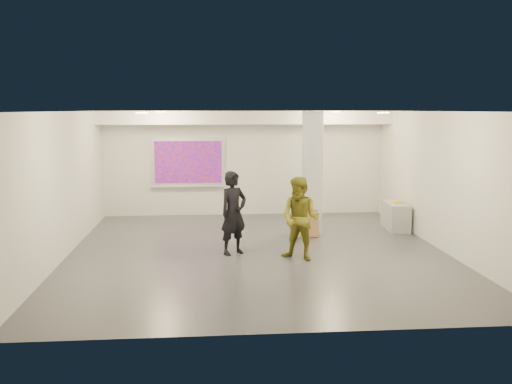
{
  "coord_description": "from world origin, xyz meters",
  "views": [
    {
      "loc": [
        -1.05,
        -11.88,
        3.04
      ],
      "look_at": [
        0.0,
        0.4,
        1.25
      ],
      "focal_mm": 40.0,
      "sensor_mm": 36.0,
      "label": 1
    }
  ],
  "objects": [
    {
      "name": "projection_screen",
      "position": [
        -1.6,
        4.45,
        1.53
      ],
      "size": [
        2.1,
        0.13,
        1.42
      ],
      "color": "silver",
      "rests_on": "wall_back"
    },
    {
      "name": "papers_stack",
      "position": [
        3.74,
        2.25,
        0.69
      ],
      "size": [
        0.3,
        0.35,
        0.02
      ],
      "primitive_type": "cube",
      "rotation": [
        0.0,
        0.0,
        -0.25
      ],
      "color": "silver",
      "rests_on": "credenza"
    },
    {
      "name": "wall_right",
      "position": [
        4.0,
        0.0,
        1.5
      ],
      "size": [
        0.01,
        9.0,
        3.0
      ],
      "primitive_type": "cube",
      "color": "silver",
      "rests_on": "floor"
    },
    {
      "name": "downlight_nw",
      "position": [
        -2.2,
        2.5,
        2.98
      ],
      "size": [
        0.22,
        0.22,
        0.02
      ],
      "primitive_type": "cylinder",
      "color": "#EAC188",
      "rests_on": "ceiling"
    },
    {
      "name": "postit_pad",
      "position": [
        3.78,
        2.12,
        0.7
      ],
      "size": [
        0.23,
        0.32,
        0.03
      ],
      "primitive_type": "cube",
      "rotation": [
        0.0,
        0.0,
        -0.0
      ],
      "color": "gold",
      "rests_on": "credenza"
    },
    {
      "name": "wall_back",
      "position": [
        0.0,
        4.5,
        1.5
      ],
      "size": [
        8.0,
        0.01,
        3.0
      ],
      "primitive_type": "cube",
      "color": "silver",
      "rests_on": "floor"
    },
    {
      "name": "cardboard_back",
      "position": [
        1.28,
        1.35,
        0.33
      ],
      "size": [
        0.62,
        0.27,
        0.65
      ],
      "primitive_type": "cube",
      "rotation": [
        -0.24,
        0.0,
        0.11
      ],
      "color": "olive",
      "rests_on": "floor"
    },
    {
      "name": "soffit_band",
      "position": [
        0.0,
        3.95,
        2.82
      ],
      "size": [
        8.0,
        1.1,
        0.36
      ],
      "primitive_type": "cube",
      "color": "white",
      "rests_on": "ceiling"
    },
    {
      "name": "column",
      "position": [
        1.5,
        1.8,
        1.5
      ],
      "size": [
        0.52,
        0.52,
        3.0
      ],
      "primitive_type": "cylinder",
      "color": "silver",
      "rests_on": "floor"
    },
    {
      "name": "downlight_ne",
      "position": [
        2.2,
        2.5,
        2.98
      ],
      "size": [
        0.22,
        0.22,
        0.02
      ],
      "primitive_type": "cylinder",
      "color": "#EAC188",
      "rests_on": "ceiling"
    },
    {
      "name": "downlight_sw",
      "position": [
        -2.2,
        -1.5,
        2.98
      ],
      "size": [
        0.22,
        0.22,
        0.02
      ],
      "primitive_type": "cylinder",
      "color": "#EAC188",
      "rests_on": "ceiling"
    },
    {
      "name": "wall_left",
      "position": [
        -4.0,
        0.0,
        1.5
      ],
      "size": [
        0.01,
        9.0,
        3.0
      ],
      "primitive_type": "cube",
      "color": "silver",
      "rests_on": "floor"
    },
    {
      "name": "cardboard_front",
      "position": [
        1.15,
        1.56,
        0.26
      ],
      "size": [
        0.49,
        0.28,
        0.52
      ],
      "primitive_type": "cube",
      "rotation": [
        -0.18,
        0.0,
        0.31
      ],
      "color": "olive",
      "rests_on": "floor"
    },
    {
      "name": "ceiling",
      "position": [
        0.0,
        0.0,
        3.0
      ],
      "size": [
        8.0,
        9.0,
        0.01
      ],
      "primitive_type": "cube",
      "color": "silver",
      "rests_on": "floor"
    },
    {
      "name": "wall_front",
      "position": [
        0.0,
        -4.5,
        1.5
      ],
      "size": [
        8.0,
        0.01,
        3.0
      ],
      "primitive_type": "cube",
      "color": "silver",
      "rests_on": "floor"
    },
    {
      "name": "floor",
      "position": [
        0.0,
        0.0,
        0.0
      ],
      "size": [
        8.0,
        9.0,
        0.01
      ],
      "primitive_type": "cube",
      "color": "#36383D",
      "rests_on": "ground"
    },
    {
      "name": "man",
      "position": [
        0.81,
        -0.68,
        0.85
      ],
      "size": [
        1.04,
        0.98,
        1.7
      ],
      "primitive_type": "imported",
      "rotation": [
        0.0,
        0.0,
        -0.56
      ],
      "color": "olive",
      "rests_on": "floor"
    },
    {
      "name": "woman",
      "position": [
        -0.52,
        -0.1,
        0.88
      ],
      "size": [
        0.77,
        0.71,
        1.76
      ],
      "primitive_type": "imported",
      "rotation": [
        0.0,
        0.0,
        0.6
      ],
      "color": "black",
      "rests_on": "floor"
    },
    {
      "name": "downlight_se",
      "position": [
        2.2,
        -1.5,
        2.98
      ],
      "size": [
        0.22,
        0.22,
        0.02
      ],
      "primitive_type": "cylinder",
      "color": "#EAC188",
      "rests_on": "ceiling"
    },
    {
      "name": "credenza",
      "position": [
        3.72,
        2.06,
        0.34
      ],
      "size": [
        0.56,
        1.2,
        0.68
      ],
      "primitive_type": "cube",
      "rotation": [
        0.0,
        0.0,
        -0.06
      ],
      "color": "#989A9D",
      "rests_on": "floor"
    }
  ]
}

